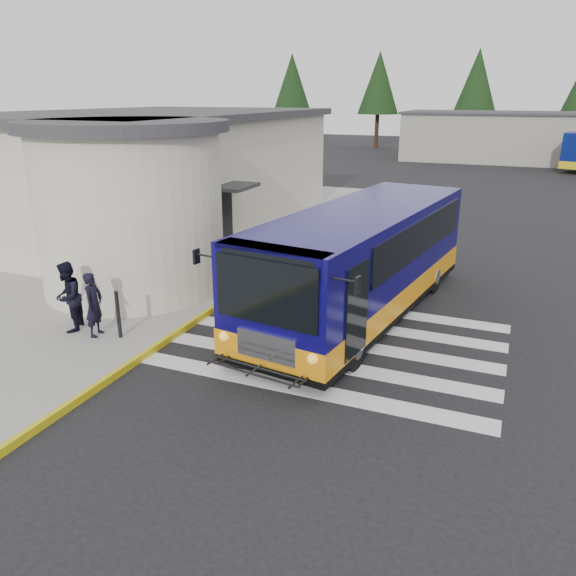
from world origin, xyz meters
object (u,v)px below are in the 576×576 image
at_px(transit_bus, 361,265).
at_px(pedestrian_b, 68,297).
at_px(pedestrian_a, 94,304).
at_px(bollard, 118,314).

xyz_separation_m(transit_bus, pedestrian_b, (-6.12, -4.11, -0.35)).
xyz_separation_m(pedestrian_a, bollard, (0.60, 0.11, -0.20)).
bearing_deg(pedestrian_a, pedestrian_b, 79.08).
height_order(transit_bus, bollard, transit_bus).
distance_m(pedestrian_b, bollard, 1.41).
bearing_deg(bollard, pedestrian_a, -169.88).
bearing_deg(pedestrian_b, transit_bus, 99.19).
height_order(pedestrian_a, bollard, pedestrian_a).
relative_size(transit_bus, bollard, 8.95).
bearing_deg(pedestrian_b, bollard, 69.44).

